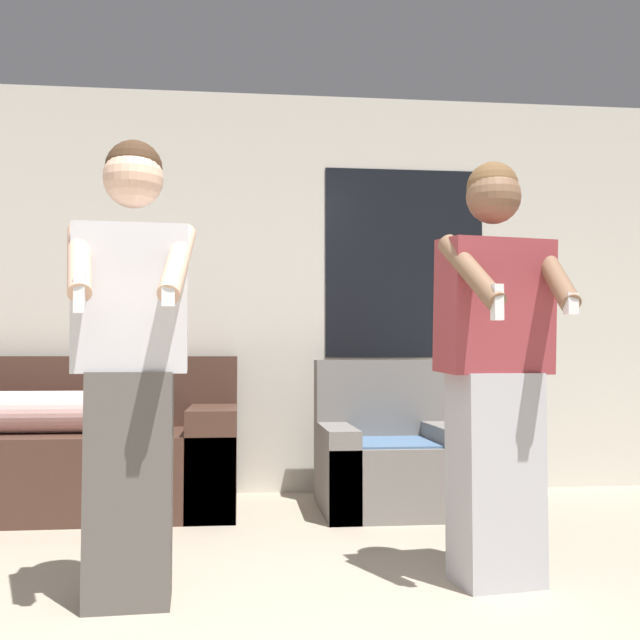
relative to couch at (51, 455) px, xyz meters
The scene contains 5 objects.
wall_back 1.49m from the couch, 26.89° to the left, with size 6.70×0.07×2.70m.
couch is the anchor object (origin of this frame).
armchair 2.00m from the couch, ahead, with size 0.83×0.81×0.88m.
person_left 1.97m from the couch, 68.23° to the right, with size 0.47×0.48×1.71m.
person_right 2.75m from the couch, 38.26° to the right, with size 0.49×0.52×1.69m.
Camera 1 is at (0.15, -1.84, 0.89)m, focal length 42.00 mm.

